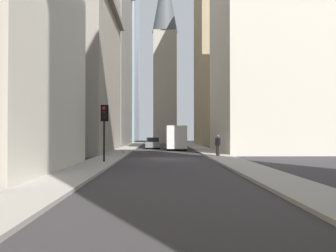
{
  "coord_description": "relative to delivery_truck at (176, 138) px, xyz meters",
  "views": [
    {
      "loc": [
        -29.59,
        0.42,
        2.06
      ],
      "look_at": [
        19.68,
        -0.55,
        2.91
      ],
      "focal_mm": 40.46,
      "sensor_mm": 36.0,
      "label": 1
    }
  ],
  "objects": [
    {
      "name": "ground_plane",
      "position": [
        -15.25,
        1.4,
        -1.46
      ],
      "size": [
        135.0,
        135.0,
        0.0
      ],
      "primitive_type": "plane",
      "color": "#302D30"
    },
    {
      "name": "sidewalk_right",
      "position": [
        -15.25,
        5.9,
        -1.39
      ],
      "size": [
        90.0,
        2.2,
        0.14
      ],
      "primitive_type": "cube",
      "color": "gray",
      "rests_on": "ground_plane"
    },
    {
      "name": "sidewalk_left",
      "position": [
        -15.25,
        -3.1,
        -1.39
      ],
      "size": [
        90.0,
        2.2,
        0.14
      ],
      "primitive_type": "cube",
      "color": "gray",
      "rests_on": "ground_plane"
    },
    {
      "name": "building_left_far",
      "position": [
        16.42,
        -9.19,
        14.11
      ],
      "size": [
        13.5,
        10.5,
        31.11
      ],
      "color": "#9E8966",
      "rests_on": "ground_plane"
    },
    {
      "name": "building_left_midfar",
      "position": [
        -5.57,
        -9.19,
        9.39
      ],
      "size": [
        13.44,
        10.5,
        21.68
      ],
      "color": "beige",
      "rests_on": "ground_plane"
    },
    {
      "name": "building_right_far",
      "position": [
        14.63,
        11.99,
        13.61
      ],
      "size": [
        19.06,
        10.5,
        30.12
      ],
      "color": "gray",
      "rests_on": "ground_plane"
    },
    {
      "name": "building_right_midfar",
      "position": [
        -4.65,
        11.99,
        7.99
      ],
      "size": [
        17.0,
        10.5,
        18.89
      ],
      "color": "gray",
      "rests_on": "ground_plane"
    },
    {
      "name": "glass_tower_distant",
      "position": [
        38.06,
        14.0,
        28.15
      ],
      "size": [
        18.77,
        14.0,
        59.21
      ],
      "primitive_type": "cube",
      "color": "#9EB7C1",
      "rests_on": "ground_plane"
    },
    {
      "name": "church_spire",
      "position": [
        27.96,
        0.98,
        16.81
      ],
      "size": [
        4.88,
        4.88,
        34.93
      ],
      "color": "#A8A091",
      "rests_on": "ground_plane"
    },
    {
      "name": "delivery_truck",
      "position": [
        0.0,
        0.0,
        0.0
      ],
      "size": [
        6.46,
        2.25,
        2.84
      ],
      "color": "silver",
      "rests_on": "ground_plane"
    },
    {
      "name": "hatchback_grey",
      "position": [
        3.94,
        2.8,
        -0.8
      ],
      "size": [
        4.3,
        1.78,
        1.42
      ],
      "color": "slate",
      "rests_on": "ground_plane"
    },
    {
      "name": "traffic_light_foreground",
      "position": [
        -19.76,
        5.56,
        1.44
      ],
      "size": [
        0.43,
        0.52,
        3.76
      ],
      "color": "black",
      "rests_on": "sidewalk_right"
    },
    {
      "name": "pedestrian",
      "position": [
        -13.53,
        -2.95,
        -0.38
      ],
      "size": [
        0.26,
        0.44,
        1.73
      ],
      "color": "#473D33",
      "rests_on": "sidewalk_left"
    },
    {
      "name": "discarded_bottle",
      "position": [
        -9.66,
        5.29,
        -1.21
      ],
      "size": [
        0.07,
        0.07,
        0.27
      ],
      "color": "#236033",
      "rests_on": "sidewalk_right"
    }
  ]
}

